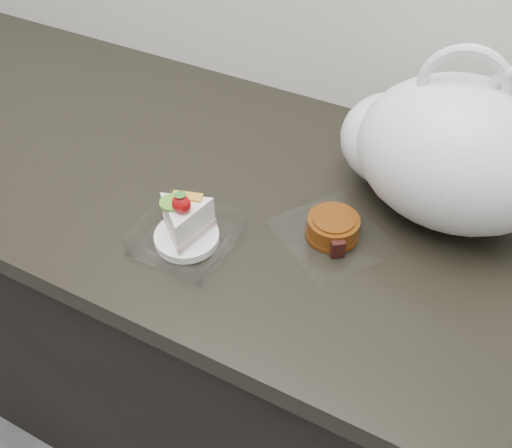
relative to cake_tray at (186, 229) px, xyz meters
The scene contains 4 objects.
counter 0.50m from the cake_tray, 105.16° to the left, with size 2.04×0.64×0.90m.
cake_tray is the anchor object (origin of this frame).
mooncake_wrap 0.23m from the cake_tray, 30.88° to the left, with size 0.22×0.22×0.04m.
plastic_bag 0.41m from the cake_tray, 39.47° to the left, with size 0.36×0.26×0.29m.
Camera 1 is at (0.42, 1.04, 1.54)m, focal length 40.00 mm.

